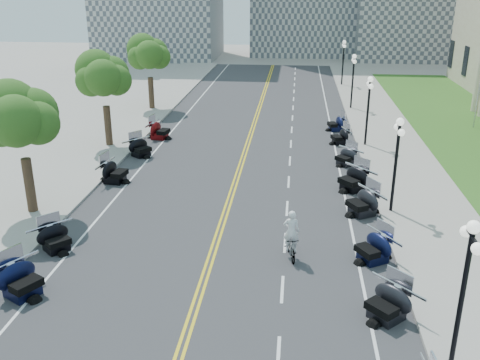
{
  "coord_description": "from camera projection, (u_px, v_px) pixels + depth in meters",
  "views": [
    {
      "loc": [
        3.47,
        -22.28,
        11.46
      ],
      "look_at": [
        0.8,
        2.74,
        2.0
      ],
      "focal_mm": 40.0,
      "sensor_mm": 36.0,
      "label": 1
    }
  ],
  "objects": [
    {
      "name": "centerline_yellow_a",
      "position": [
        238.0,
        169.0,
        34.43
      ],
      "size": [
        0.12,
        90.0,
        0.0
      ],
      "primitive_type": "cube",
      "color": "yellow",
      "rests_on": "road"
    },
    {
      "name": "motorcycle_n_5",
      "position": [
        373.0,
        247.0,
        22.97
      ],
      "size": [
        2.74,
        2.74,
        1.39
      ],
      "primitive_type": null,
      "rotation": [
        0.0,
        0.0,
        -1.02
      ],
      "color": "black",
      "rests_on": "road"
    },
    {
      "name": "tree_2",
      "position": [
        21.0,
        125.0,
        26.3
      ],
      "size": [
        4.8,
        4.8,
        9.2
      ],
      "primitive_type": null,
      "color": "#235619",
      "rests_on": "sidewalk_south"
    },
    {
      "name": "edge_line_north",
      "position": [
        340.0,
        173.0,
        33.78
      ],
      "size": [
        0.12,
        90.0,
        0.0
      ],
      "primitive_type": "cube",
      "color": "white",
      "rests_on": "road"
    },
    {
      "name": "street_lamp_5",
      "position": [
        343.0,
        63.0,
        60.58
      ],
      "size": [
        0.5,
        1.2,
        4.9
      ],
      "primitive_type": null,
      "color": "black",
      "rests_on": "sidewalk_north"
    },
    {
      "name": "street_lamp_2",
      "position": [
        395.0,
        166.0,
        27.07
      ],
      "size": [
        0.5,
        1.2,
        4.9
      ],
      "primitive_type": null,
      "color": "black",
      "rests_on": "sidewalk_north"
    },
    {
      "name": "lane_dash_9",
      "position": [
        290.0,
        161.0,
        35.96
      ],
      "size": [
        0.12,
        2.0,
        0.0
      ],
      "primitive_type": "cube",
      "color": "white",
      "rests_on": "road"
    },
    {
      "name": "lane_dash_4",
      "position": [
        278.0,
        355.0,
        17.35
      ],
      "size": [
        0.12,
        2.0,
        0.0
      ],
      "primitive_type": "cube",
      "color": "white",
      "rests_on": "road"
    },
    {
      "name": "road",
      "position": [
        240.0,
        169.0,
        34.42
      ],
      "size": [
        16.0,
        90.0,
        0.01
      ],
      "primitive_type": "cube",
      "color": "#333335",
      "rests_on": "ground"
    },
    {
      "name": "motorcycle_s_5",
      "position": [
        55.0,
        237.0,
        23.88
      ],
      "size": [
        2.65,
        2.65,
        1.31
      ],
      "primitive_type": null,
      "rotation": [
        0.0,
        0.0,
        0.84
      ],
      "color": "black",
      "rests_on": "road"
    },
    {
      "name": "lane_dash_10",
      "position": [
        291.0,
        144.0,
        39.69
      ],
      "size": [
        0.12,
        2.0,
        0.0
      ],
      "primitive_type": "cube",
      "color": "white",
      "rests_on": "road"
    },
    {
      "name": "lane_dash_13",
      "position": [
        293.0,
        108.0,
        50.86
      ],
      "size": [
        0.12,
        2.0,
        0.0
      ],
      "primitive_type": "cube",
      "color": "white",
      "rests_on": "road"
    },
    {
      "name": "motorcycle_n_4",
      "position": [
        388.0,
        302.0,
        19.02
      ],
      "size": [
        2.85,
        2.85,
        1.41
      ],
      "primitive_type": null,
      "rotation": [
        0.0,
        0.0,
        -0.81
      ],
      "color": "black",
      "rests_on": "road"
    },
    {
      "name": "motorcycle_n_7",
      "position": [
        353.0,
        178.0,
        30.71
      ],
      "size": [
        3.06,
        3.06,
        1.52
      ],
      "primitive_type": null,
      "rotation": [
        0.0,
        0.0,
        -0.87
      ],
      "color": "black",
      "rests_on": "road"
    },
    {
      "name": "lane_dash_12",
      "position": [
        292.0,
        118.0,
        47.13
      ],
      "size": [
        0.12,
        2.0,
        0.0
      ],
      "primitive_type": "cube",
      "color": "white",
      "rests_on": "road"
    },
    {
      "name": "lane_dash_6",
      "position": [
        285.0,
        243.0,
        24.79
      ],
      "size": [
        0.12,
        2.0,
        0.0
      ],
      "primitive_type": "cube",
      "color": "white",
      "rests_on": "road"
    },
    {
      "name": "motorcycle_s_8",
      "position": [
        140.0,
        147.0,
        36.69
      ],
      "size": [
        2.73,
        2.73,
        1.36
      ],
      "primitive_type": null,
      "rotation": [
        0.0,
        0.0,
        0.89
      ],
      "color": "black",
      "rests_on": "road"
    },
    {
      "name": "bicycle",
      "position": [
        291.0,
        247.0,
        23.27
      ],
      "size": [
        0.87,
        1.88,
        1.09
      ],
      "primitive_type": "imported",
      "rotation": [
        0.0,
        0.0,
        0.21
      ],
      "color": "#A51414",
      "rests_on": "road"
    },
    {
      "name": "lane_dash_7",
      "position": [
        287.0,
        208.0,
        28.52
      ],
      "size": [
        0.12,
        2.0,
        0.0
      ],
      "primitive_type": "cube",
      "color": "white",
      "rests_on": "road"
    },
    {
      "name": "lane_dash_11",
      "position": [
        292.0,
        130.0,
        43.41
      ],
      "size": [
        0.12,
        2.0,
        0.0
      ],
      "primitive_type": "cube",
      "color": "white",
      "rests_on": "road"
    },
    {
      "name": "lane_dash_18",
      "position": [
        295.0,
        73.0,
        69.47
      ],
      "size": [
        0.12,
        2.0,
        0.0
      ],
      "primitive_type": "cube",
      "color": "white",
      "rests_on": "road"
    },
    {
      "name": "tree_4",
      "position": [
        149.0,
        58.0,
        48.63
      ],
      "size": [
        4.8,
        4.8,
        9.2
      ],
      "primitive_type": null,
      "color": "#235619",
      "rests_on": "sidewalk_south"
    },
    {
      "name": "motorcycle_s_9",
      "position": [
        159.0,
        129.0,
        40.77
      ],
      "size": [
        2.45,
        2.45,
        1.46
      ],
      "primitive_type": null,
      "rotation": [
        0.0,
        0.0,
        1.38
      ],
      "color": "#590A0C",
      "rests_on": "road"
    },
    {
      "name": "sidewalk_south",
      "position": [
        82.0,
        163.0,
        35.44
      ],
      "size": [
        5.0,
        90.0,
        0.15
      ],
      "primitive_type": "cube",
      "color": "#9E9991",
      "rests_on": "ground"
    },
    {
      "name": "lane_dash_16",
      "position": [
        294.0,
        85.0,
        62.03
      ],
      "size": [
        0.12,
        2.0,
        0.0
      ],
      "primitive_type": "cube",
      "color": "white",
      "rests_on": "road"
    },
    {
      "name": "street_lamp_1",
      "position": [
        462.0,
        297.0,
        15.9
      ],
      "size": [
        0.5,
        1.2,
        4.9
      ],
      "primitive_type": null,
      "color": "black",
      "rests_on": "sidewalk_north"
    },
    {
      "name": "street_lamp_3",
      "position": [
        368.0,
        111.0,
        38.24
      ],
      "size": [
        0.5,
        1.2,
        4.9
      ],
      "primitive_type": null,
      "color": "black",
      "rests_on": "sidewalk_north"
    },
    {
      "name": "motorcycle_s_4",
      "position": [
        21.0,
        279.0,
        20.42
      ],
      "size": [
        2.9,
        2.9,
        1.49
      ],
      "primitive_type": null,
      "rotation": [
        0.0,
        0.0,
        1.06
      ],
      "color": "black",
      "rests_on": "road"
    },
    {
      "name": "street_lamp_4",
      "position": [
        353.0,
        82.0,
        49.41
      ],
      "size": [
        0.5,
        1.2,
        4.9
      ],
      "primitive_type": null,
      "color": "black",
      "rests_on": "sidewalk_north"
    },
    {
      "name": "cyclist_rider",
      "position": [
        292.0,
        215.0,
        22.74
      ],
      "size": [
        0.7,
        0.46,
        1.91
      ],
      "primitive_type": "imported",
      "rotation": [
        0.0,
        0.0,
        3.14
      ],
      "color": "white",
      "rests_on": "bicycle"
    },
    {
      "name": "lane_dash_19",
      "position": [
        295.0,
        69.0,
        73.19
      ],
      "size": [
        0.12,
        2.0,
        0.0
      ],
      "primitive_type": "cube",
      "color": "white",
      "rests_on": "road"
    },
    {
      "name": "motorcycle_n_10",
      "position": [
        336.0,
        123.0,
        42.95
      ],
      "size": [
        2.27,
        2.27,
        1.32
      ],
      "primitive_type": null,
      "rotation": [
        0.0,
        0.0,
        -1.33
      ],
      "color": "black",
      "rests_on": "road"
    },
    {
      "name": "centerline_yellow_b",
      "position": [
        241.0,
        169.0,
        34.41
      ],
      "size": [
        0.12,
        90.0,
        0.0
      ],
      "primitive_type": "cube",
      "color": "yellow",
      "rests_on": "road"
    },
    {
      "name": "lane_dash_5",
      "position": [
        282.0,
        289.0,
        21.07
      ],
      "size": [
        0.12,
        2.0,
        0.0
      ],
      "primitive_type": "cube",
      "color": "white",
      "rests_on": "road"
    },
    {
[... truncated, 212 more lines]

